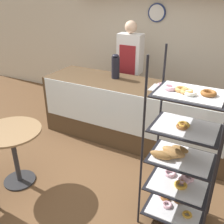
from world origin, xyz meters
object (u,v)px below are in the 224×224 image
coffee_carafe (116,67)px  pastry_rack (180,156)px  person_worker (130,68)px  donut_tray_counter (166,89)px  cafe_table (13,144)px

coffee_carafe → pastry_rack: bearing=-44.4°
pastry_rack → person_worker: 2.40m
person_worker → donut_tray_counter: (0.86, -0.67, 0.00)m
person_worker → coffee_carafe: (-0.00, -0.54, 0.17)m
coffee_carafe → person_worker: bearing=89.8°
person_worker → coffee_carafe: bearing=-90.2°
cafe_table → donut_tray_counter: bearing=50.1°
cafe_table → donut_tray_counter: size_ratio=1.50×
pastry_rack → person_worker: pastry_rack is taller
pastry_rack → donut_tray_counter: size_ratio=3.58×
person_worker → cafe_table: bearing=-102.1°
donut_tray_counter → cafe_table: bearing=-129.9°
donut_tray_counter → coffee_carafe: bearing=171.5°
person_worker → donut_tray_counter: person_worker is taller
coffee_carafe → donut_tray_counter: (0.87, -0.13, -0.17)m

